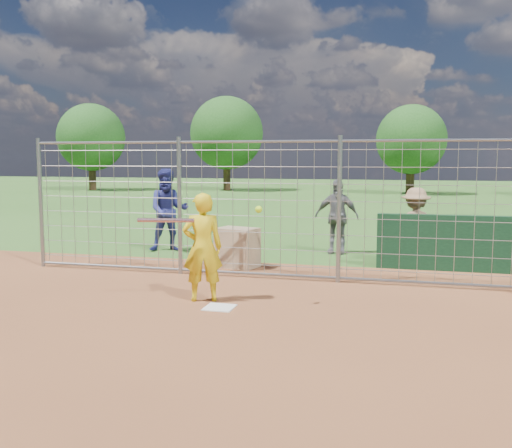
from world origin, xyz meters
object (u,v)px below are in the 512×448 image
(bystander_c, at_px, (415,227))
(equipment_bin, at_px, (237,248))
(bystander_b, at_px, (337,216))
(batter, at_px, (203,247))
(bystander_a, at_px, (169,210))

(bystander_c, relative_size, equipment_bin, 2.01)
(bystander_b, relative_size, bystander_c, 1.07)
(batter, relative_size, bystander_b, 0.98)
(batter, height_order, bystander_b, bystander_b)
(batter, xyz_separation_m, bystander_b, (1.50, 4.96, 0.02))
(bystander_a, bearing_deg, bystander_b, -13.59)
(bystander_c, height_order, equipment_bin, bystander_c)
(bystander_b, distance_m, equipment_bin, 2.85)
(bystander_a, xyz_separation_m, bystander_b, (3.89, 0.66, -0.12))
(bystander_c, bearing_deg, batter, 38.59)
(bystander_a, xyz_separation_m, equipment_bin, (2.14, -1.53, -0.58))
(bystander_a, relative_size, equipment_bin, 2.45)
(bystander_a, relative_size, bystander_b, 1.13)
(bystander_a, height_order, bystander_c, bystander_a)
(bystander_a, height_order, bystander_b, bystander_a)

